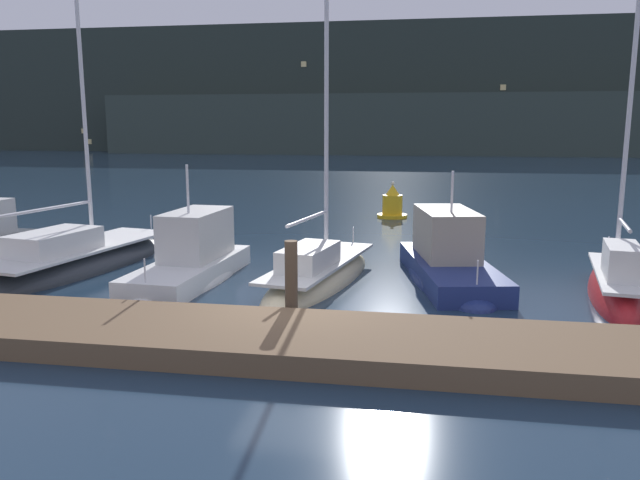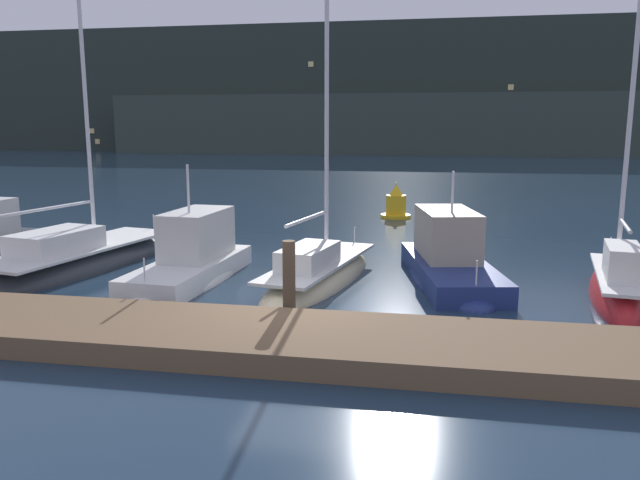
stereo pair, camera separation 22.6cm
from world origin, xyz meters
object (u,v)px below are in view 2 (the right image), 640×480
Objects in this scene: motorboat_berth_4 at (191,268)px; motorboat_berth_6 at (450,269)px; sailboat_berth_7 at (617,293)px; channel_buoy at (396,205)px; sailboat_berth_5 at (319,277)px; sailboat_berth_3 at (80,263)px.

motorboat_berth_6 is (7.20, 1.26, -0.03)m from motorboat_berth_4.
sailboat_berth_7 is 14.44m from channel_buoy.
channel_buoy is (4.96, 12.99, 0.26)m from motorboat_berth_4.
sailboat_berth_5 is 3.71m from motorboat_berth_6.
sailboat_berth_3 reaches higher than sailboat_berth_5.
motorboat_berth_4 is at bearing -170.08° from motorboat_berth_6.
motorboat_berth_4 is at bearing -110.88° from channel_buoy.
sailboat_berth_7 is at bearing -16.72° from motorboat_berth_6.
motorboat_berth_6 is (3.60, 0.90, 0.18)m from sailboat_berth_5.
channel_buoy is (-6.35, 12.97, 0.45)m from sailboat_berth_7.
sailboat_berth_5 is at bearing -165.95° from motorboat_berth_6.
motorboat_berth_4 reaches higher than motorboat_berth_6.
motorboat_berth_4 is 7.31m from motorboat_berth_6.
sailboat_berth_5 is 1.41× the size of motorboat_berth_6.
sailboat_berth_5 is 7.71m from sailboat_berth_7.
sailboat_berth_7 is at bearing -2.49° from sailboat_berth_5.
motorboat_berth_6 is 4.29m from sailboat_berth_7.
channel_buoy is at bearing 53.78° from sailboat_berth_3.
sailboat_berth_3 reaches higher than motorboat_berth_6.
sailboat_berth_3 is 11.17m from motorboat_berth_6.
channel_buoy is (8.92, 12.18, 0.47)m from sailboat_berth_3.
sailboat_berth_5 reaches higher than motorboat_berth_4.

